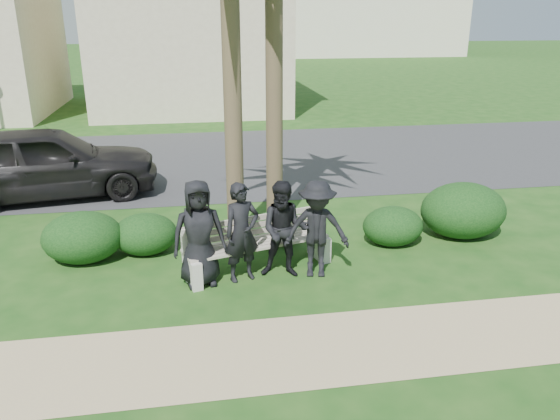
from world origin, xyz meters
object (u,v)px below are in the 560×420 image
Objects in this scene: man_b at (242,232)px; man_a at (199,233)px; man_d at (317,229)px; car_a at (46,162)px; park_bench at (259,248)px; man_c at (284,230)px.

man_a is at bearing 163.57° from man_b.
car_a is (-5.14, 4.93, 0.03)m from man_d.
man_d reaches higher than park_bench.
man_a is 1.06× the size of man_d.
man_a is 1.84m from man_d.
man_a reaches higher than man_b.
man_b is at bearing -5.01° from man_a.
car_a is (-3.30, 4.91, -0.01)m from man_a.
park_bench is 0.62m from man_c.
park_bench is at bearing 169.23° from man_d.
man_a is at bearing -154.86° from car_a.
man_a is (-0.96, -0.34, 0.46)m from park_bench.
man_d is (0.50, -0.07, 0.01)m from man_c.
car_a is at bearing 116.55° from park_bench.
man_b is 6.28m from car_a.
man_d is (1.84, -0.02, -0.04)m from man_a.
car_a is at bearing 109.34° from man_b.
man_a is 1.05× the size of man_b.
man_c is at bearing -53.65° from park_bench.
man_b is at bearing -150.42° from park_bench.
park_bench is at bearing 26.26° from man_b.
man_d is (0.88, -0.36, 0.41)m from park_bench.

